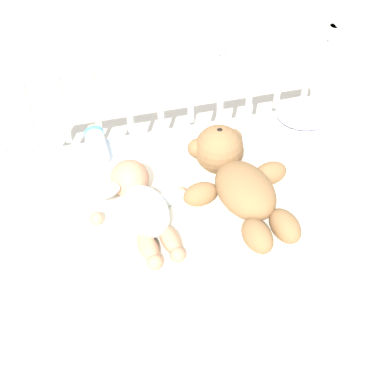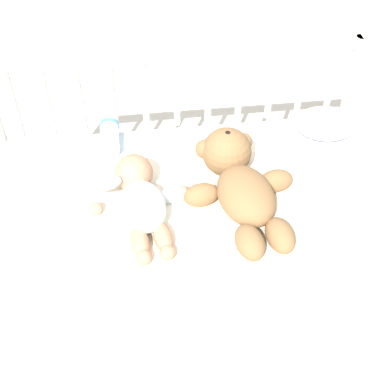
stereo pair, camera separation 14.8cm
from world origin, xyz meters
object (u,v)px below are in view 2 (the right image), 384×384
at_px(teddy_bear, 239,181).
at_px(baby_bottle, 110,134).
at_px(baby, 141,199).
at_px(small_pillow, 325,123).

relative_size(teddy_bear, baby_bottle, 2.82).
bearing_deg(baby, baby_bottle, 104.51).
xyz_separation_m(teddy_bear, baby_bottle, (-0.36, 0.30, -0.03)).
distance_m(teddy_bear, small_pillow, 0.43).
bearing_deg(teddy_bear, small_pillow, 38.23).
distance_m(baby, baby_bottle, 0.33).
bearing_deg(baby_bottle, baby, -75.49).
relative_size(baby, small_pillow, 1.79).
bearing_deg(baby_bottle, teddy_bear, -39.16).
bearing_deg(baby_bottle, small_pillow, -2.39).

